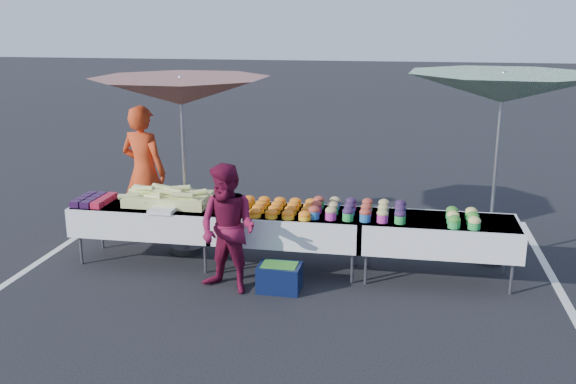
% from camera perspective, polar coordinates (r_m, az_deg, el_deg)
% --- Properties ---
extents(ground, '(80.00, 80.00, 0.00)m').
position_cam_1_polar(ground, '(8.08, 0.00, -6.86)').
color(ground, black).
extents(stripe_left, '(0.10, 5.00, 0.00)m').
position_cam_1_polar(stripe_left, '(9.16, -20.18, -5.09)').
color(stripe_left, silver).
rests_on(stripe_left, ground).
extents(stripe_right, '(0.10, 5.00, 0.00)m').
position_cam_1_polar(stripe_right, '(8.18, 22.86, -7.81)').
color(stripe_right, silver).
rests_on(stripe_right, ground).
extents(table_left, '(1.86, 0.81, 0.75)m').
position_cam_1_polar(table_left, '(8.37, -12.23, -2.18)').
color(table_left, white).
rests_on(table_left, ground).
extents(table_center, '(1.86, 0.81, 0.75)m').
position_cam_1_polar(table_center, '(7.88, 0.00, -2.93)').
color(table_center, white).
rests_on(table_center, ground).
extents(table_right, '(1.86, 0.81, 0.75)m').
position_cam_1_polar(table_right, '(7.78, 13.19, -3.58)').
color(table_right, white).
rests_on(table_right, ground).
extents(berry_punnets, '(0.40, 0.54, 0.08)m').
position_cam_1_polar(berry_punnets, '(8.55, -16.86, -0.68)').
color(berry_punnets, black).
rests_on(berry_punnets, table_left).
extents(corn_pile, '(1.16, 0.57, 0.26)m').
position_cam_1_polar(corn_pile, '(8.24, -10.56, -0.49)').
color(corn_pile, '#B5C263').
rests_on(corn_pile, table_left).
extents(plastic_bags, '(0.30, 0.25, 0.05)m').
position_cam_1_polar(plastic_bags, '(7.94, -11.11, -1.62)').
color(plastic_bags, white).
rests_on(plastic_bags, table_left).
extents(carrot_bowls, '(0.95, 0.69, 0.11)m').
position_cam_1_polar(carrot_bowls, '(7.83, -1.09, -1.38)').
color(carrot_bowls, '#F9AD1B').
rests_on(carrot_bowls, table_center).
extents(potato_cups, '(1.14, 0.58, 0.16)m').
position_cam_1_polar(potato_cups, '(7.70, 6.24, -1.51)').
color(potato_cups, '#2360A3').
rests_on(potato_cups, table_right).
extents(bean_baskets, '(0.36, 0.50, 0.15)m').
position_cam_1_polar(bean_baskets, '(7.63, 15.28, -2.20)').
color(bean_baskets, green).
rests_on(bean_baskets, table_right).
extents(vendor, '(0.78, 0.60, 1.88)m').
position_cam_1_polar(vendor, '(9.25, -12.68, 1.76)').
color(vendor, red).
rests_on(vendor, ground).
extents(customer, '(0.87, 0.77, 1.48)m').
position_cam_1_polar(customer, '(7.25, -5.37, -3.30)').
color(customer, maroon).
rests_on(customer, ground).
extents(umbrella_left, '(3.04, 3.04, 2.34)m').
position_cam_1_polar(umbrella_left, '(8.30, -9.51, 8.70)').
color(umbrella_left, black).
rests_on(umbrella_left, ground).
extents(umbrella_right, '(2.97, 2.97, 2.43)m').
position_cam_1_polar(umbrella_right, '(8.28, 18.52, 8.65)').
color(umbrella_right, black).
rests_on(umbrella_right, ground).
extents(storage_bin, '(0.49, 0.36, 0.32)m').
position_cam_1_polar(storage_bin, '(7.42, -0.76, -7.55)').
color(storage_bin, '#0B1437').
rests_on(storage_bin, ground).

